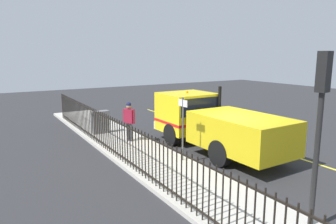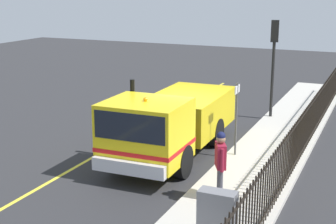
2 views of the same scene
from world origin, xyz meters
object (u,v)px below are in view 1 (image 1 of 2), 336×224
(work_truck, at_px, (210,120))
(utility_cabinet, at_px, (101,122))
(worker_standing, at_px, (129,117))
(traffic_cone, at_px, (285,150))
(street_sign, at_px, (183,121))
(traffic_light_near, at_px, (321,105))

(work_truck, distance_m, utility_cabinet, 5.51)
(worker_standing, height_order, utility_cabinet, worker_standing)
(traffic_cone, distance_m, street_sign, 4.15)
(work_truck, distance_m, worker_standing, 3.53)
(work_truck, relative_size, worker_standing, 3.76)
(worker_standing, bearing_deg, utility_cabinet, 170.17)
(worker_standing, height_order, traffic_cone, worker_standing)
(traffic_light_near, distance_m, traffic_cone, 5.68)
(utility_cabinet, distance_m, street_sign, 5.58)
(work_truck, height_order, traffic_cone, work_truck)
(traffic_light_near, bearing_deg, traffic_cone, 34.30)
(worker_standing, relative_size, utility_cabinet, 1.59)
(traffic_cone, bearing_deg, street_sign, -23.10)
(utility_cabinet, bearing_deg, street_sign, 102.63)
(traffic_light_near, bearing_deg, street_sign, 79.86)
(utility_cabinet, relative_size, street_sign, 0.48)
(work_truck, relative_size, traffic_light_near, 1.69)
(worker_standing, relative_size, traffic_cone, 2.50)
(work_truck, relative_size, traffic_cone, 9.40)
(work_truck, distance_m, street_sign, 2.13)
(work_truck, distance_m, traffic_cone, 3.11)
(traffic_cone, xyz_separation_m, street_sign, (3.65, -1.56, 1.22))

